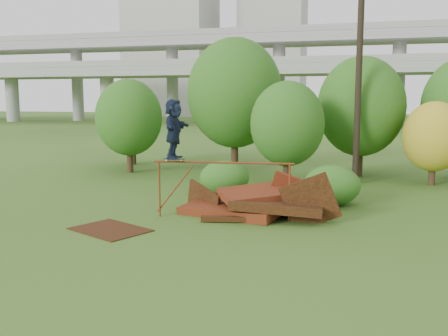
% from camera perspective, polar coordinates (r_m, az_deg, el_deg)
% --- Properties ---
extents(ground, '(240.00, 240.00, 0.00)m').
position_cam_1_polar(ground, '(14.80, 0.99, -7.30)').
color(ground, '#2D5116').
rests_on(ground, ground).
extents(scrap_pile, '(5.61, 3.06, 1.98)m').
position_cam_1_polar(scrap_pile, '(16.78, 3.56, -4.11)').
color(scrap_pile, '#40190B').
rests_on(scrap_pile, ground).
extents(grind_rail, '(4.53, 0.61, 1.88)m').
position_cam_1_polar(grind_rail, '(16.08, -0.10, -0.74)').
color(grind_rail, maroon).
rests_on(grind_rail, ground).
extents(skateboard, '(0.71, 0.27, 0.07)m').
position_cam_1_polar(skateboard, '(16.32, -5.72, 1.02)').
color(skateboard, black).
rests_on(skateboard, grind_rail).
extents(skater, '(0.70, 1.83, 1.93)m').
position_cam_1_polar(skater, '(16.23, -5.77, 4.46)').
color(skater, '#162036').
rests_on(skater, skateboard).
extents(flat_plate, '(2.68, 2.38, 0.03)m').
position_cam_1_polar(flat_plate, '(15.36, -12.87, -6.87)').
color(flat_plate, '#371C0B').
rests_on(flat_plate, ground).
extents(tree_0, '(3.49, 3.49, 4.92)m').
position_cam_1_polar(tree_0, '(26.72, -10.81, 5.68)').
color(tree_0, black).
rests_on(tree_0, ground).
extents(tree_1, '(5.13, 5.13, 7.13)m').
position_cam_1_polar(tree_1, '(27.12, 1.25, 8.54)').
color(tree_1, black).
rests_on(tree_1, ground).
extents(tree_2, '(3.33, 3.33, 4.69)m').
position_cam_1_polar(tree_2, '(22.61, 7.24, 5.03)').
color(tree_2, black).
rests_on(tree_2, ground).
extents(tree_3, '(4.31, 4.31, 5.98)m').
position_cam_1_polar(tree_3, '(25.87, 15.40, 6.78)').
color(tree_3, black).
rests_on(tree_3, ground).
extents(tree_4, '(2.74, 2.74, 3.78)m').
position_cam_1_polar(tree_4, '(24.28, 22.88, 3.33)').
color(tree_4, black).
rests_on(tree_4, ground).
extents(tree_6, '(3.12, 3.12, 4.36)m').
position_cam_1_polar(tree_6, '(30.06, -10.40, 5.26)').
color(tree_6, black).
rests_on(tree_6, ground).
extents(shrub_left, '(2.03, 1.87, 1.40)m').
position_cam_1_polar(shrub_left, '(20.21, 0.05, -1.14)').
color(shrub_left, '#1F5015').
rests_on(shrub_left, ground).
extents(shrub_right, '(2.08, 1.91, 1.47)m').
position_cam_1_polar(shrub_right, '(18.73, 12.23, -1.93)').
color(shrub_right, '#1F5015').
rests_on(shrub_right, ground).
extents(utility_pole, '(1.40, 0.28, 10.36)m').
position_cam_1_polar(utility_pole, '(23.41, 15.17, 11.00)').
color(utility_pole, black).
rests_on(utility_pole, ground).
extents(freeway_overpass, '(160.00, 15.00, 13.70)m').
position_cam_1_polar(freeway_overpass, '(77.11, 12.74, 12.52)').
color(freeway_overpass, gray).
rests_on(freeway_overpass, ground).
extents(building_left, '(18.00, 16.00, 35.00)m').
position_cam_1_polar(building_left, '(117.27, -5.95, 14.55)').
color(building_left, '#9E9E99').
rests_on(building_left, ground).
extents(building_right, '(14.00, 14.00, 28.00)m').
position_cam_1_polar(building_right, '(117.91, 5.64, 12.80)').
color(building_right, '#9E9E99').
rests_on(building_right, ground).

